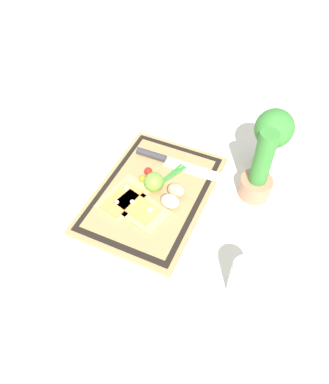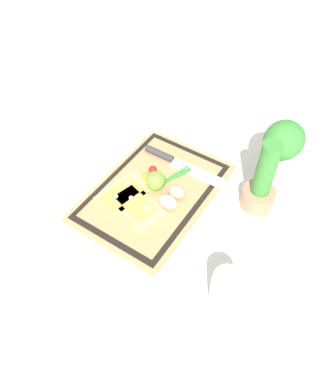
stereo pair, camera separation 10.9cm
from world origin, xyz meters
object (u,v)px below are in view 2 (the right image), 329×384
knife (172,160)px  lime (155,181)px  egg_brown (177,192)px  herb_pot (261,186)px  cherry_tomato_red (153,170)px  pizza_slice_near (124,193)px  egg_pink (168,202)px  sauce_jar (225,291)px  herb_glass (281,148)px  cherry_tomato_yellow (145,177)px  pizza_slice_far (137,206)px

knife → lime: (0.12, 0.01, 0.02)m
egg_brown → herb_pot: size_ratio=0.23×
cherry_tomato_red → herb_pot: bearing=103.1°
pizza_slice_near → egg_pink: (-0.03, 0.13, 0.02)m
sauce_jar → pizza_slice_near: bearing=-107.7°
cherry_tomato_red → sauce_jar: size_ratio=0.23×
cherry_tomato_red → egg_brown: bearing=70.0°
herb_glass → cherry_tomato_red: bearing=-57.3°
knife → egg_pink: size_ratio=5.45×
lime → cherry_tomato_yellow: 0.05m
lime → cherry_tomato_red: bearing=-139.2°
cherry_tomato_red → cherry_tomato_yellow: size_ratio=1.11×
pizza_slice_near → cherry_tomato_yellow: 0.09m
herb_pot → sauce_jar: size_ratio=2.09×
pizza_slice_near → cherry_tomato_red: bearing=169.4°
egg_brown → cherry_tomato_red: (-0.04, -0.11, -0.01)m
pizza_slice_near → cherry_tomato_yellow: same height
pizza_slice_far → egg_pink: egg_pink is taller
herb_pot → sauce_jar: (0.32, 0.06, -0.03)m
knife → herb_pot: (-0.00, 0.29, 0.06)m
knife → cherry_tomato_red: 0.08m
sauce_jar → herb_pot: bearing=-170.1°
pizza_slice_far → sauce_jar: (0.11, 0.33, 0.03)m
egg_pink → herb_glass: bearing=144.8°
egg_brown → sauce_jar: (0.20, 0.26, 0.01)m
egg_pink → lime: bearing=-118.9°
lime → cherry_tomato_red: lime is taller
herb_pot → egg_brown: bearing=-60.8°
pizza_slice_far → herb_pot: bearing=127.1°
pizza_slice_near → egg_brown: 0.16m
cherry_tomato_yellow → pizza_slice_near: bearing=-12.7°
pizza_slice_near → cherry_tomato_red: size_ratio=6.78×
cherry_tomato_red → sauce_jar: bearing=56.7°
knife → sauce_jar: bearing=47.6°
pizza_slice_far → cherry_tomato_yellow: 0.11m
egg_pink → cherry_tomato_red: 0.14m
knife → pizza_slice_far: bearing=4.0°
pizza_slice_far → cherry_tomato_red: cherry_tomato_red is taller
herb_glass → cherry_tomato_yellow: bearing=-53.3°
egg_pink → cherry_tomato_yellow: size_ratio=2.36×
pizza_slice_far → cherry_tomato_red: 0.14m
egg_brown → cherry_tomato_yellow: 0.12m
knife → herb_pot: herb_pot is taller
pizza_slice_far → cherry_tomato_yellow: bearing=-157.0°
knife → cherry_tomato_red: (0.07, -0.03, 0.01)m
lime → herb_glass: (-0.25, 0.27, 0.08)m
pizza_slice_near → cherry_tomato_red: (-0.12, 0.02, 0.01)m
pizza_slice_near → pizza_slice_far: size_ratio=0.99×
herb_pot → herb_glass: 0.13m
herb_glass → herb_pot: bearing=0.9°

